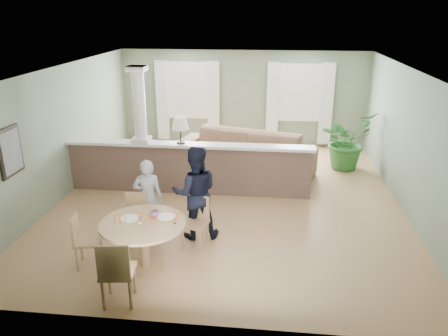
# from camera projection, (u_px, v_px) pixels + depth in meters

# --- Properties ---
(ground) EXTENTS (8.00, 8.00, 0.00)m
(ground) POSITION_uv_depth(u_px,v_px,m) (229.00, 197.00, 9.28)
(ground) COLOR tan
(ground) RESTS_ON ground
(room_shell) EXTENTS (7.02, 8.02, 2.71)m
(room_shell) POSITION_uv_depth(u_px,v_px,m) (231.00, 107.00, 9.25)
(room_shell) COLOR gray
(room_shell) RESTS_ON ground
(pony_wall) EXTENTS (5.32, 0.38, 2.70)m
(pony_wall) POSITION_uv_depth(u_px,v_px,m) (184.00, 161.00, 9.33)
(pony_wall) COLOR brown
(pony_wall) RESTS_ON ground
(sofa) EXTENTS (3.61, 2.23, 0.98)m
(sofa) POSITION_uv_depth(u_px,v_px,m) (243.00, 154.00, 10.48)
(sofa) COLOR #8F694E
(sofa) RESTS_ON ground
(houseplant) EXTENTS (1.69, 1.69, 1.42)m
(houseplant) POSITION_uv_depth(u_px,v_px,m) (346.00, 140.00, 10.79)
(houseplant) COLOR #296729
(houseplant) RESTS_ON ground
(dining_table) EXTENTS (1.29, 1.29, 0.88)m
(dining_table) POSITION_uv_depth(u_px,v_px,m) (144.00, 232.00, 6.57)
(dining_table) COLOR tan
(dining_table) RESTS_ON ground
(chair_far_boy) EXTENTS (0.44, 0.44, 0.86)m
(chair_far_boy) POSITION_uv_depth(u_px,v_px,m) (136.00, 216.00, 7.42)
(chair_far_boy) COLOR tan
(chair_far_boy) RESTS_ON ground
(chair_far_man) EXTENTS (0.47, 0.47, 0.85)m
(chair_far_man) POSITION_uv_depth(u_px,v_px,m) (197.00, 219.00, 7.31)
(chair_far_man) COLOR tan
(chair_far_man) RESTS_ON ground
(chair_near) EXTENTS (0.50, 0.50, 0.99)m
(chair_near) POSITION_uv_depth(u_px,v_px,m) (116.00, 270.00, 5.74)
(chair_near) COLOR tan
(chair_near) RESTS_ON ground
(chair_side) EXTENTS (0.46, 0.46, 0.86)m
(chair_side) POSITION_uv_depth(u_px,v_px,m) (83.00, 238.00, 6.69)
(chair_side) COLOR tan
(chair_side) RESTS_ON ground
(child_person) EXTENTS (0.56, 0.42, 1.39)m
(child_person) POSITION_uv_depth(u_px,v_px,m) (148.00, 198.00, 7.57)
(child_person) COLOR #96959A
(child_person) RESTS_ON ground
(man_person) EXTENTS (0.92, 0.78, 1.65)m
(man_person) POSITION_uv_depth(u_px,v_px,m) (195.00, 193.00, 7.44)
(man_person) COLOR black
(man_person) RESTS_ON ground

